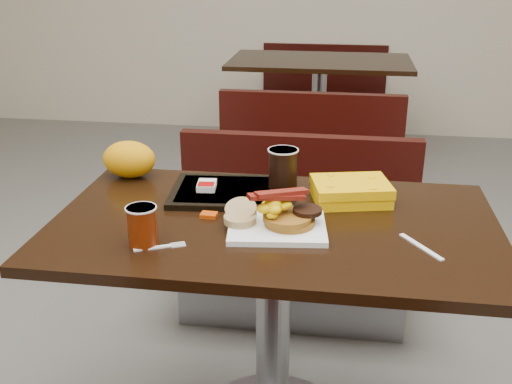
# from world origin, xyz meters

# --- Properties ---
(table_near) EXTENTS (1.20, 0.70, 0.75)m
(table_near) POSITION_xyz_m (0.00, 0.00, 0.38)
(table_near) COLOR black
(table_near) RESTS_ON floor
(bench_near_n) EXTENTS (1.00, 0.46, 0.72)m
(bench_near_n) POSITION_xyz_m (0.00, 0.70, 0.36)
(bench_near_n) COLOR black
(bench_near_n) RESTS_ON floor
(table_far) EXTENTS (1.20, 0.70, 0.75)m
(table_far) POSITION_xyz_m (0.00, 2.60, 0.38)
(table_far) COLOR black
(table_far) RESTS_ON floor
(bench_far_s) EXTENTS (1.00, 0.46, 0.72)m
(bench_far_s) POSITION_xyz_m (0.00, 1.90, 0.36)
(bench_far_s) COLOR black
(bench_far_s) RESTS_ON floor
(bench_far_n) EXTENTS (1.00, 0.46, 0.72)m
(bench_far_n) POSITION_xyz_m (0.00, 3.30, 0.36)
(bench_far_n) COLOR black
(bench_far_n) RESTS_ON floor
(platter) EXTENTS (0.27, 0.22, 0.01)m
(platter) POSITION_xyz_m (0.01, -0.06, 0.76)
(platter) COLOR white
(platter) RESTS_ON table_near
(pancake_stack) EXTENTS (0.16, 0.16, 0.03)m
(pancake_stack) POSITION_xyz_m (0.05, -0.05, 0.78)
(pancake_stack) COLOR #8F5817
(pancake_stack) RESTS_ON platter
(sausage_patty) EXTENTS (0.09, 0.09, 0.01)m
(sausage_patty) POSITION_xyz_m (0.09, -0.03, 0.80)
(sausage_patty) COLOR black
(sausage_patty) RESTS_ON pancake_stack
(scrambled_eggs) EXTENTS (0.10, 0.09, 0.04)m
(scrambled_eggs) POSITION_xyz_m (0.00, -0.06, 0.81)
(scrambled_eggs) COLOR #E2C204
(scrambled_eggs) RESTS_ON pancake_stack
(bacon_strips) EXTENTS (0.17, 0.14, 0.01)m
(bacon_strips) POSITION_xyz_m (0.01, -0.05, 0.84)
(bacon_strips) COLOR #450604
(bacon_strips) RESTS_ON scrambled_eggs
(muffin_bottom) EXTENTS (0.09, 0.09, 0.02)m
(muffin_bottom) POSITION_xyz_m (-0.08, -0.06, 0.77)
(muffin_bottom) COLOR tan
(muffin_bottom) RESTS_ON platter
(muffin_top) EXTENTS (0.09, 0.09, 0.05)m
(muffin_top) POSITION_xyz_m (-0.09, -0.03, 0.79)
(muffin_top) COLOR tan
(muffin_top) RESTS_ON platter
(coffee_cup_near) EXTENTS (0.08, 0.08, 0.10)m
(coffee_cup_near) POSITION_xyz_m (-0.30, -0.19, 0.80)
(coffee_cup_near) COLOR #952905
(coffee_cup_near) RESTS_ON table_near
(fork) EXTENTS (0.13, 0.07, 0.00)m
(fork) POSITION_xyz_m (-0.28, -0.21, 0.75)
(fork) COLOR white
(fork) RESTS_ON table_near
(knife) EXTENTS (0.10, 0.14, 0.00)m
(knife) POSITION_xyz_m (0.38, -0.11, 0.75)
(knife) COLOR white
(knife) RESTS_ON table_near
(condiment_syrup) EXTENTS (0.05, 0.04, 0.01)m
(condiment_syrup) POSITION_xyz_m (-0.18, -0.00, 0.76)
(condiment_syrup) COLOR #B93907
(condiment_syrup) RESTS_ON table_near
(condiment_ketchup) EXTENTS (0.05, 0.04, 0.01)m
(condiment_ketchup) POSITION_xyz_m (0.04, 0.07, 0.75)
(condiment_ketchup) COLOR #8C0504
(condiment_ketchup) RESTS_ON table_near
(tray) EXTENTS (0.39, 0.29, 0.02)m
(tray) POSITION_xyz_m (-0.14, 0.17, 0.76)
(tray) COLOR black
(tray) RESTS_ON table_near
(hashbrown_sleeve_left) EXTENTS (0.06, 0.08, 0.02)m
(hashbrown_sleeve_left) POSITION_xyz_m (-0.22, 0.16, 0.78)
(hashbrown_sleeve_left) COLOR silver
(hashbrown_sleeve_left) RESTS_ON tray
(coffee_cup_far) EXTENTS (0.11, 0.11, 0.12)m
(coffee_cup_far) POSITION_xyz_m (0.00, 0.21, 0.83)
(coffee_cup_far) COLOR black
(coffee_cup_far) RESTS_ON tray
(clamshell) EXTENTS (0.25, 0.21, 0.06)m
(clamshell) POSITION_xyz_m (0.20, 0.17, 0.78)
(clamshell) COLOR #F0AD04
(clamshell) RESTS_ON table_near
(paper_bag) EXTENTS (0.19, 0.16, 0.12)m
(paper_bag) POSITION_xyz_m (-0.50, 0.27, 0.81)
(paper_bag) COLOR orange
(paper_bag) RESTS_ON table_near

